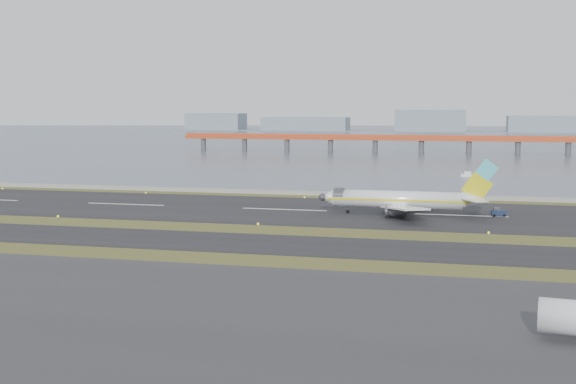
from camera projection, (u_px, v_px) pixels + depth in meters
name	position (u px, v px, depth m)	size (l,w,h in m)	color
ground	(247.00, 231.00, 138.47)	(1000.00, 1000.00, 0.00)	#394D1B
apron_strip	(115.00, 307.00, 85.31)	(1000.00, 50.00, 0.10)	#2E2E30
taxiway_strip	(228.00, 242.00, 126.87)	(1000.00, 18.00, 0.10)	black
runway_strip	(284.00, 210.00, 167.46)	(1000.00, 45.00, 0.10)	black
seawall	(310.00, 193.00, 196.39)	(1000.00, 2.50, 1.00)	gray
bay_water	(410.00, 137.00, 583.00)	(1400.00, 800.00, 1.30)	#445461
red_pier	(422.00, 140.00, 374.63)	(260.00, 5.00, 10.20)	#B5411F
far_shoreline	(434.00, 125.00, 733.79)	(1400.00, 80.00, 60.50)	gray
airliner	(404.00, 200.00, 158.65)	(38.52, 32.89, 12.80)	white
pushback_tug	(498.00, 212.00, 156.85)	(3.25, 2.14, 1.96)	#16213D
workboat_near	(472.00, 175.00, 247.77)	(8.07, 2.67, 1.95)	white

